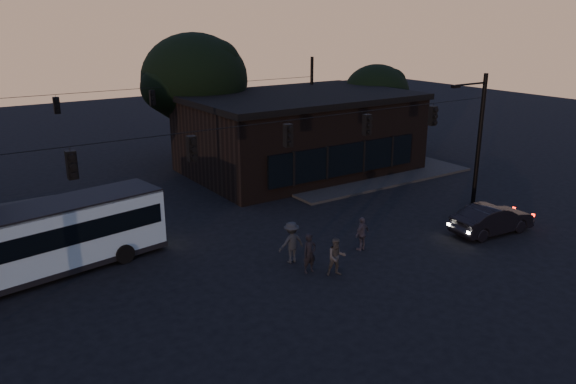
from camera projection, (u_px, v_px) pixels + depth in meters
ground at (343, 287)px, 22.62m from camera, size 120.00×120.00×0.00m
sidewalk_far_right at (349, 168)px, 40.07m from camera, size 14.00×10.00×0.15m
building at (299, 132)px, 39.25m from camera, size 15.40×10.41×5.40m
tree_behind at (195, 79)px, 40.32m from camera, size 7.60×7.60×9.43m
tree_right at (376, 92)px, 45.08m from camera, size 5.20×5.20×6.86m
signal_rig_near at (288, 160)px, 24.46m from camera, size 26.24×0.30×7.50m
signal_rig_far at (154, 115)px, 37.20m from camera, size 26.24×0.30×7.50m
bus at (38, 239)px, 23.14m from camera, size 10.93×4.12×3.01m
car at (492, 219)px, 28.12m from camera, size 4.59×1.98×1.47m
pedestrian_a at (310, 253)px, 23.74m from camera, size 0.65×0.43×1.74m
pedestrian_b at (337, 257)px, 23.47m from camera, size 0.99×0.89×1.66m
pedestrian_c at (362, 234)px, 26.04m from camera, size 1.01×0.60×1.62m
pedestrian_d at (292, 242)px, 24.68m from camera, size 1.25×0.75×1.89m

